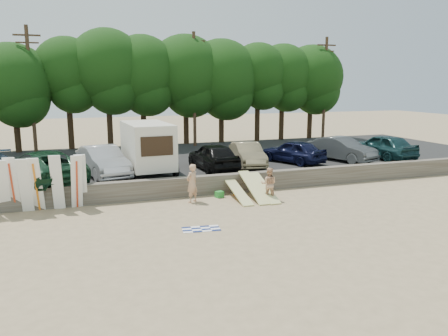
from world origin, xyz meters
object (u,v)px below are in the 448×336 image
(beachgoer_b, at_px, (269,184))
(car_2, at_px, (103,161))
(car_7, at_px, (382,146))
(cooler, at_px, (219,194))
(car_3, at_px, (213,156))
(car_6, at_px, (342,149))
(car_1, at_px, (43,167))
(car_4, at_px, (247,154))
(box_trailer, at_px, (147,145))
(car_5, at_px, (293,151))
(beachgoer_a, at_px, (192,183))

(beachgoer_b, bearing_deg, car_2, -7.83)
(car_7, relative_size, cooler, 12.86)
(car_3, bearing_deg, car_6, 176.75)
(car_1, height_order, car_3, car_1)
(car_3, xyz_separation_m, car_4, (2.33, 0.33, -0.08))
(car_1, xyz_separation_m, cooler, (8.38, -3.26, -1.37))
(car_6, height_order, beachgoer_b, car_6)
(box_trailer, bearing_deg, car_7, -3.97)
(beachgoer_b, bearing_deg, car_1, 3.87)
(beachgoer_b, relative_size, cooler, 4.33)
(car_7, bearing_deg, car_6, -11.52)
(box_trailer, height_order, car_3, box_trailer)
(car_1, bearing_deg, car_2, 171.74)
(cooler, bearing_deg, car_4, 33.24)
(car_4, relative_size, car_7, 0.89)
(car_3, xyz_separation_m, car_7, (12.01, -0.11, 0.04))
(car_1, relative_size, car_7, 1.23)
(car_5, xyz_separation_m, car_6, (3.41, -0.30, 0.04))
(car_3, relative_size, beachgoer_a, 2.48)
(car_4, distance_m, car_6, 6.59)
(car_5, xyz_separation_m, beachgoer_a, (-7.94, -4.60, -0.49))
(box_trailer, height_order, car_4, box_trailer)
(box_trailer, bearing_deg, car_4, -1.08)
(car_4, bearing_deg, beachgoer_b, -92.48)
(car_6, relative_size, beachgoer_a, 2.48)
(car_4, height_order, car_5, car_5)
(car_5, relative_size, beachgoer_b, 2.63)
(car_7, height_order, beachgoer_b, car_7)
(car_4, relative_size, beachgoer_b, 2.64)
(cooler, bearing_deg, box_trailer, 108.17)
(cooler, bearing_deg, car_2, 124.67)
(car_1, distance_m, beachgoer_a, 7.79)
(car_4, height_order, cooler, car_4)
(car_7, bearing_deg, beachgoer_a, 8.04)
(car_7, bearing_deg, car_5, -12.18)
(car_3, distance_m, beachgoer_b, 5.29)
(box_trailer, relative_size, car_7, 0.94)
(car_7, distance_m, beachgoer_b, 11.89)
(car_1, xyz_separation_m, car_5, (14.78, 0.92, -0.10))
(beachgoer_b, bearing_deg, car_5, -100.50)
(car_5, distance_m, cooler, 7.75)
(car_2, xyz_separation_m, car_5, (11.79, 0.19, -0.08))
(car_4, bearing_deg, car_7, 6.26)
(box_trailer, distance_m, car_7, 15.85)
(car_4, bearing_deg, car_1, -166.89)
(box_trailer, bearing_deg, beachgoer_b, -49.01)
(car_3, xyz_separation_m, beachgoer_b, (1.24, -5.10, -0.67))
(box_trailer, xyz_separation_m, beachgoer_a, (1.39, -4.31, -1.35))
(car_3, height_order, car_4, car_3)
(car_1, bearing_deg, car_5, 161.64)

